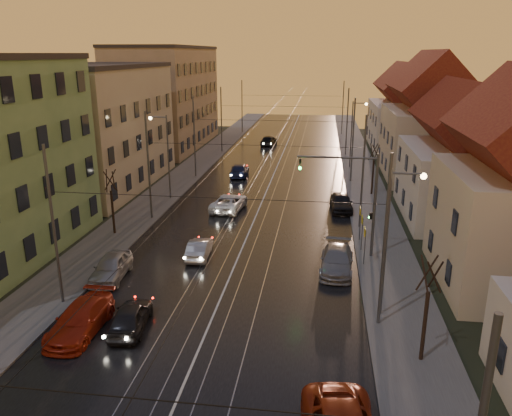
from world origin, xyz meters
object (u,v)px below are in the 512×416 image
at_px(street_lamp_3, 354,128).
at_px(parked_right_2, 341,202).
at_px(driving_car_2, 229,202).
at_px(parked_left_3, 111,267).
at_px(street_lamp_1, 393,230).
at_px(parked_right_1, 337,260).
at_px(street_lamp_2, 165,149).
at_px(driving_car_4, 269,140).
at_px(driving_car_1, 199,248).
at_px(traffic_light_mast, 360,192).
at_px(driving_car_3, 239,170).
at_px(driving_car_0, 131,317).
at_px(parked_left_2, 81,319).

distance_m(street_lamp_3, parked_right_2, 18.01).
relative_size(driving_car_2, parked_right_2, 1.13).
bearing_deg(driving_car_2, parked_left_3, 78.66).
bearing_deg(street_lamp_1, parked_right_1, 114.33).
distance_m(street_lamp_2, driving_car_4, 31.09).
bearing_deg(parked_right_1, driving_car_1, 176.82).
bearing_deg(traffic_light_mast, parked_right_2, 93.95).
height_order(traffic_light_mast, driving_car_3, traffic_light_mast).
bearing_deg(driving_car_3, driving_car_4, -98.05).
bearing_deg(driving_car_1, parked_right_1, 169.97).
height_order(street_lamp_2, driving_car_1, street_lamp_2).
distance_m(driving_car_0, parked_right_1, 13.50).
height_order(street_lamp_1, driving_car_1, street_lamp_1).
bearing_deg(traffic_light_mast, driving_car_4, 104.13).
xyz_separation_m(street_lamp_3, parked_right_1, (-2.49, -30.48, -4.16)).
distance_m(traffic_light_mast, driving_car_4, 43.61).
relative_size(driving_car_3, parked_left_3, 1.09).
height_order(driving_car_0, parked_left_2, parked_left_2).
bearing_deg(traffic_light_mast, parked_right_1, -119.12).
xyz_separation_m(driving_car_3, parked_right_2, (11.06, -11.57, 0.08)).
xyz_separation_m(traffic_light_mast, driving_car_0, (-11.85, -11.01, -3.91)).
relative_size(driving_car_0, driving_car_4, 0.87).
xyz_separation_m(driving_car_0, driving_car_3, (0.06, 33.14, 0.01)).
relative_size(street_lamp_2, parked_right_1, 1.59).
xyz_separation_m(driving_car_0, driving_car_1, (1.20, 9.58, -0.06)).
bearing_deg(parked_left_3, driving_car_4, 79.97).
distance_m(driving_car_1, driving_car_4, 43.56).
xyz_separation_m(driving_car_0, parked_left_2, (-2.34, -0.65, 0.04)).
distance_m(street_lamp_3, driving_car_2, 22.42).
xyz_separation_m(driving_car_1, parked_left_3, (-4.60, -4.02, 0.12)).
relative_size(street_lamp_2, driving_car_1, 2.10).
bearing_deg(traffic_light_mast, parked_left_3, -160.37).
relative_size(driving_car_1, parked_right_1, 0.76).
height_order(street_lamp_3, driving_car_1, street_lamp_3).
bearing_deg(driving_car_3, street_lamp_3, -160.21).
xyz_separation_m(driving_car_0, parked_right_2, (11.12, 21.57, 0.09)).
relative_size(parked_left_3, parked_right_2, 0.96).
distance_m(driving_car_1, driving_car_2, 10.77).
height_order(driving_car_2, parked_left_3, parked_left_3).
relative_size(driving_car_1, driving_car_4, 0.82).
distance_m(street_lamp_3, driving_car_4, 18.81).
bearing_deg(parked_right_1, street_lamp_1, -62.32).
xyz_separation_m(traffic_light_mast, parked_left_2, (-14.19, -11.66, -3.88)).
bearing_deg(parked_left_2, driving_car_1, 70.96).
height_order(street_lamp_1, parked_left_3, street_lamp_1).
bearing_deg(driving_car_3, driving_car_0, 85.22).
distance_m(driving_car_3, parked_left_3, 27.79).
bearing_deg(driving_car_3, street_lamp_1, 108.50).
height_order(driving_car_1, parked_left_3, parked_left_3).
bearing_deg(parked_right_1, parked_left_3, -164.62).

